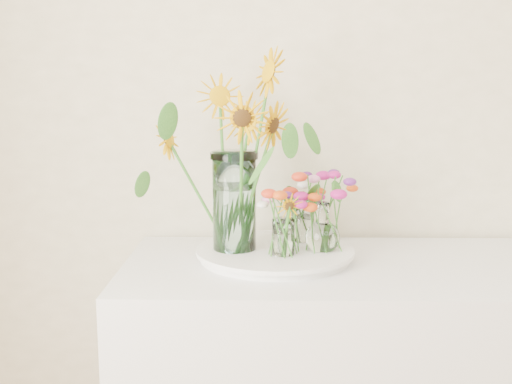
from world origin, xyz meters
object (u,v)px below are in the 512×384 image
at_px(mason_jar, 234,201).
at_px(small_vase_c, 303,223).
at_px(small_vase_b, 323,227).
at_px(tray, 275,255).
at_px(small_vase_a, 283,238).

xyz_separation_m(mason_jar, small_vase_c, (0.20, 0.10, -0.08)).
distance_m(small_vase_b, small_vase_c, 0.12).
bearing_deg(tray, small_vase_c, 48.06).
height_order(mason_jar, small_vase_c, mason_jar).
bearing_deg(small_vase_c, mason_jar, -154.14).
relative_size(small_vase_a, small_vase_c, 0.90).
height_order(tray, small_vase_b, small_vase_b).
xyz_separation_m(mason_jar, small_vase_b, (0.25, -0.01, -0.07)).
bearing_deg(tray, mason_jar, -178.17).
xyz_separation_m(tray, small_vase_a, (0.02, -0.06, 0.07)).
height_order(tray, small_vase_a, small_vase_a).
bearing_deg(mason_jar, small_vase_a, -22.97).
distance_m(small_vase_a, small_vase_b, 0.12).
height_order(mason_jar, small_vase_b, mason_jar).
bearing_deg(small_vase_c, small_vase_b, -64.56).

